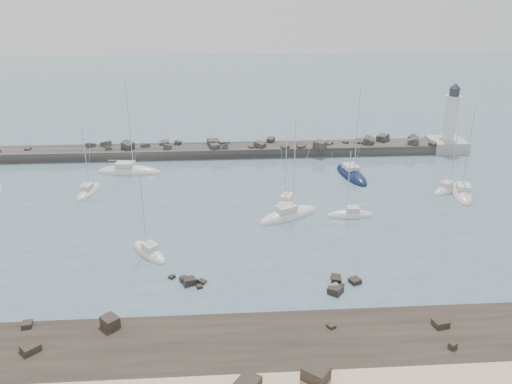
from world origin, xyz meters
TOP-DOWN VIEW (x-y plane):
  - ground at (0.00, 0.00)m, footprint 400.00×400.00m
  - rock_shelf at (-0.03, -22.02)m, footprint 140.00×12.16m
  - rock_cluster_near at (-3.64, -9.40)m, footprint 4.71×3.12m
  - rock_cluster_far at (13.31, -11.50)m, footprint 4.51×4.16m
  - breakwater at (-7.29, 38.01)m, footprint 115.00×7.43m
  - lighthouse at (47.00, 38.00)m, footprint 7.00×7.00m
  - sailboat_2 at (-21.97, 19.06)m, footprint 3.79×8.13m
  - sailboat_3 at (-16.94, 28.44)m, footprint 11.95×4.93m
  - sailboat_4 at (-9.23, -2.18)m, footprint 6.14×7.20m
  - sailboat_5 at (10.15, 11.76)m, footprint 5.35×8.30m
  - sailboat_6 at (10.00, 7.67)m, footprint 10.39×7.65m
  - sailboat_7 at (23.51, 23.96)m, footprint 5.24×11.42m
  - sailboat_8 at (19.14, 7.20)m, footprint 6.95×2.30m
  - sailboat_9 at (39.57, 14.33)m, footprint 5.84×10.35m
  - sailboat_11 at (37.90, 16.20)m, footprint 7.40×6.39m

SIDE VIEW (x-z plane):
  - ground at x=0.00m, z-range 0.00..0.00m
  - rock_shelf at x=-0.03m, z-range -1.02..1.06m
  - rock_cluster_near at x=-3.64m, z-range -0.67..0.80m
  - rock_cluster_far at x=13.31m, z-range -0.71..0.87m
  - sailboat_4 at x=-9.23m, z-range -5.68..5.96m
  - sailboat_8 at x=19.14m, z-range -5.40..5.68m
  - sailboat_2 at x=-21.97m, z-range -6.09..6.38m
  - sailboat_11 at x=37.90m, z-range -5.89..6.19m
  - sailboat_5 at x=10.15m, z-range -6.23..6.52m
  - sailboat_7 at x=23.51m, z-range -8.48..8.79m
  - sailboat_3 at x=-16.94m, z-range -8.94..9.24m
  - sailboat_6 at x=10.00m, z-range -7.85..8.16m
  - sailboat_9 at x=39.57m, z-range -7.68..7.99m
  - breakwater at x=-7.29m, z-range -2.24..2.85m
  - lighthouse at x=47.00m, z-range -4.21..10.39m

